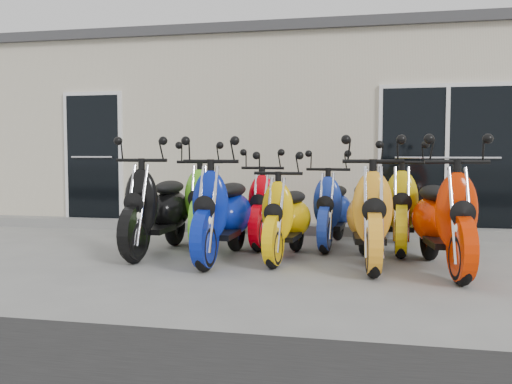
% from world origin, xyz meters
% --- Properties ---
extents(ground, '(80.00, 80.00, 0.00)m').
position_xyz_m(ground, '(0.00, 0.00, 0.00)').
color(ground, gray).
rests_on(ground, ground).
extents(building, '(14.00, 6.00, 3.20)m').
position_xyz_m(building, '(0.00, 5.20, 1.60)').
color(building, beige).
rests_on(building, ground).
extents(roof_cap, '(14.20, 6.20, 0.16)m').
position_xyz_m(roof_cap, '(0.00, 5.20, 3.28)').
color(roof_cap, '#3F3F42').
rests_on(roof_cap, building).
extents(front_step, '(14.00, 0.40, 0.15)m').
position_xyz_m(front_step, '(0.00, 2.02, 0.07)').
color(front_step, gray).
rests_on(front_step, ground).
extents(door_left, '(1.07, 0.08, 2.22)m').
position_xyz_m(door_left, '(-3.20, 2.17, 1.26)').
color(door_left, black).
rests_on(door_left, front_step).
extents(door_right, '(2.02, 0.08, 2.22)m').
position_xyz_m(door_right, '(2.60, 2.17, 1.26)').
color(door_right, black).
rests_on(door_right, front_step).
extents(scooter_front_black, '(0.74, 2.00, 1.47)m').
position_xyz_m(scooter_front_black, '(-1.12, -0.11, 0.74)').
color(scooter_front_black, black).
rests_on(scooter_front_black, ground).
extents(scooter_front_blue, '(0.75, 1.99, 1.46)m').
position_xyz_m(scooter_front_blue, '(-0.20, -0.37, 0.73)').
color(scooter_front_blue, '#091F9D').
rests_on(scooter_front_blue, ground).
extents(scooter_front_orange_a, '(0.77, 1.80, 1.29)m').
position_xyz_m(scooter_front_orange_a, '(0.53, -0.15, 0.65)').
color(scooter_front_orange_a, '#FFC306').
rests_on(scooter_front_orange_a, ground).
extents(scooter_front_orange_b, '(0.90, 2.05, 1.47)m').
position_xyz_m(scooter_front_orange_b, '(1.50, -0.31, 0.73)').
color(scooter_front_orange_b, '#FFA423').
rests_on(scooter_front_orange_b, ground).
extents(scooter_front_red, '(1.01, 2.07, 1.47)m').
position_xyz_m(scooter_front_red, '(2.29, -0.47, 0.73)').
color(scooter_front_red, red).
rests_on(scooter_front_red, ground).
extents(scooter_back_green, '(0.96, 2.01, 1.43)m').
position_xyz_m(scooter_back_green, '(-0.78, 0.83, 0.71)').
color(scooter_back_green, '#5FBF21').
rests_on(scooter_back_green, ground).
extents(scooter_back_red, '(0.76, 1.84, 1.33)m').
position_xyz_m(scooter_back_red, '(0.14, 0.90, 0.67)').
color(scooter_back_red, '#E9010D').
rests_on(scooter_back_red, ground).
extents(scooter_back_blue, '(0.77, 1.82, 1.31)m').
position_xyz_m(scooter_back_blue, '(1.00, 0.91, 0.66)').
color(scooter_back_blue, '#18319B').
rests_on(scooter_back_blue, ground).
extents(scooter_back_yellow, '(0.75, 1.95, 1.43)m').
position_xyz_m(scooter_back_yellow, '(1.89, 0.83, 0.72)').
color(scooter_back_yellow, gold).
rests_on(scooter_back_yellow, ground).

